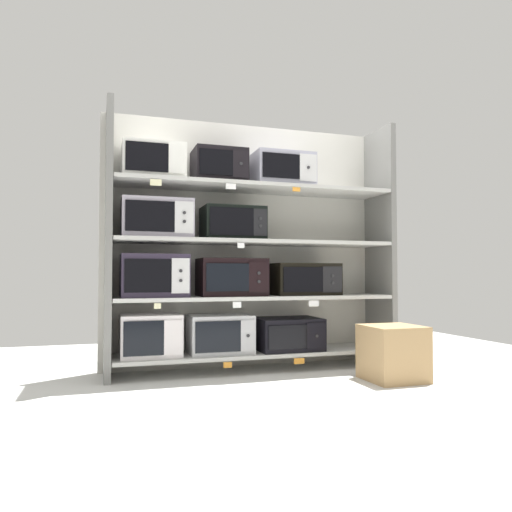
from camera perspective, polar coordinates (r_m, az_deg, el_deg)
The scene contains 29 objects.
ground at distance 3.25m, azimuth 5.55°, elevation -16.25°, with size 6.29×6.00×0.02m, color silver.
back_panel at distance 4.33m, azimuth -0.99°, elevation 1.35°, with size 2.49×0.04×2.09m, color beige.
upright_left at distance 3.91m, azimuth -16.65°, elevation 1.83°, with size 0.05×0.46×2.09m, color slate.
upright_right at distance 4.59m, azimuth 14.12°, elevation 1.22°, with size 0.05×0.46×2.09m, color slate.
shelf_0 at distance 4.14m, azimuth 0.00°, elevation -11.11°, with size 2.29×0.46×0.03m, color beige.
microwave_0 at distance 3.94m, azimuth -12.07°, elevation -8.93°, with size 0.46×0.36×0.32m.
microwave_1 at distance 4.03m, azimuth -4.19°, elevation -8.94°, with size 0.50×0.37×0.31m.
microwave_2 at distance 4.20m, azimuth 3.66°, elevation -8.93°, with size 0.53×0.43×0.27m.
price_tag_0 at distance 3.84m, azimuth -3.28°, elevation -12.43°, with size 0.07×0.00×0.04m, color orange.
price_tag_1 at distance 4.03m, azimuth 5.00°, elevation -11.97°, with size 0.09×0.00×0.05m, color orange.
shelf_1 at distance 4.09m, azimuth 0.00°, elevation -4.80°, with size 2.29×0.46×0.03m, color beige.
microwave_3 at distance 3.91m, azimuth -11.65°, elevation -2.24°, with size 0.51×0.39×0.33m.
microwave_4 at distance 4.03m, azimuth -2.83°, elevation -2.46°, with size 0.54×0.37×0.30m.
microwave_5 at distance 4.24m, azimuth 5.63°, elevation -2.68°, with size 0.56×0.34×0.27m.
price_tag_2 at distance 3.69m, azimuth -11.28°, elevation -5.67°, with size 0.05×0.00×0.04m, color beige.
price_tag_3 at distance 3.81m, azimuth -2.20°, elevation -5.64°, with size 0.07×0.00×0.05m, color white.
price_tag_4 at distance 4.03m, azimuth 6.68°, elevation -5.45°, with size 0.09×0.00×0.05m, color white.
shelf_2 at distance 4.10m, azimuth 0.00°, elevation 1.57°, with size 2.29×0.46×0.03m, color beige.
microwave_6 at distance 3.94m, azimuth -11.39°, elevation 4.19°, with size 0.54×0.39×0.30m.
microwave_7 at distance 4.05m, azimuth -2.69°, elevation 3.75°, with size 0.50×0.35×0.27m.
price_tag_5 at distance 3.82m, azimuth -1.75°, elevation 1.24°, with size 0.06×0.00×0.04m, color white.
shelf_3 at distance 4.15m, azimuth 0.00°, elevation 7.86°, with size 2.29×0.46×0.03m, color beige.
microwave_8 at distance 4.01m, azimuth -11.79°, elevation 10.48°, with size 0.47×0.39×0.27m.
microwave_9 at distance 4.09m, azimuth -4.30°, elevation 10.18°, with size 0.42×0.36×0.27m.
microwave_10 at distance 4.25m, azimuth 2.91°, elevation 9.75°, with size 0.50×0.40×0.28m.
price_tag_6 at distance 3.75m, azimuth -11.47°, elevation 8.31°, with size 0.08×0.00×0.05m, color beige.
price_tag_7 at distance 3.85m, azimuth -2.91°, elevation 8.02°, with size 0.08×0.00×0.04m, color white.
price_tag_8 at distance 4.02m, azimuth 4.68°, elevation 7.66°, with size 0.07×0.00×0.03m, color orange.
shipping_carton at distance 3.86m, azimuth 15.50°, elevation -10.71°, with size 0.40×0.40×0.40m, color tan.
Camera 1 is at (-1.23, -3.90, 0.78)m, focal length 34.71 mm.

